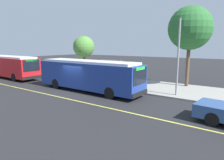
% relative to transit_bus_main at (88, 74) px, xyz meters
% --- Properties ---
extents(ground_plane, '(120.00, 120.00, 0.00)m').
position_rel_transit_bus_main_xyz_m(ground_plane, '(-0.82, -1.01, -1.62)').
color(ground_plane, '#232326').
extents(sidewalk_curb, '(44.00, 6.40, 0.15)m').
position_rel_transit_bus_main_xyz_m(sidewalk_curb, '(-0.82, 4.99, -1.54)').
color(sidewalk_curb, gray).
rests_on(sidewalk_curb, ground_plane).
extents(lane_stripe_center, '(36.00, 0.14, 0.01)m').
position_rel_transit_bus_main_xyz_m(lane_stripe_center, '(-0.82, -3.21, -1.61)').
color(lane_stripe_center, '#E0D64C').
rests_on(lane_stripe_center, ground_plane).
extents(transit_bus_main, '(11.36, 2.72, 2.95)m').
position_rel_transit_bus_main_xyz_m(transit_bus_main, '(0.00, 0.00, 0.00)').
color(transit_bus_main, navy).
rests_on(transit_bus_main, ground_plane).
extents(transit_bus_second, '(10.85, 2.78, 2.95)m').
position_rel_transit_bus_main_xyz_m(transit_bus_second, '(-14.19, -0.18, -0.00)').
color(transit_bus_second, red).
rests_on(transit_bus_second, ground_plane).
extents(bus_shelter, '(2.90, 1.60, 2.48)m').
position_rel_transit_bus_main_xyz_m(bus_shelter, '(-1.24, 5.35, 0.30)').
color(bus_shelter, '#333338').
rests_on(bus_shelter, sidewalk_curb).
extents(waiting_bench, '(1.60, 0.48, 0.95)m').
position_rel_transit_bus_main_xyz_m(waiting_bench, '(-0.90, 5.22, -0.98)').
color(waiting_bench, brown).
rests_on(waiting_bench, sidewalk_curb).
extents(route_sign_post, '(0.44, 0.08, 2.80)m').
position_rel_transit_bus_main_xyz_m(route_sign_post, '(1.95, 2.34, 0.34)').
color(route_sign_post, '#333338').
rests_on(route_sign_post, sidewalk_curb).
extents(pedestrian_commuter, '(0.24, 0.40, 1.69)m').
position_rel_transit_bus_main_xyz_m(pedestrian_commuter, '(2.35, 3.28, -0.50)').
color(pedestrian_commuter, '#282D47').
rests_on(pedestrian_commuter, sidewalk_curb).
extents(street_tree_near_shelter, '(2.98, 2.98, 5.53)m').
position_rel_transit_bus_main_xyz_m(street_tree_near_shelter, '(-6.64, 6.54, 2.54)').
color(street_tree_near_shelter, brown).
rests_on(street_tree_near_shelter, sidewalk_curb).
extents(street_tree_upstreet, '(4.37, 4.37, 8.12)m').
position_rel_transit_bus_main_xyz_m(street_tree_upstreet, '(7.31, 7.26, 4.44)').
color(street_tree_upstreet, brown).
rests_on(street_tree_upstreet, sidewalk_curb).
extents(utility_pole, '(0.16, 0.16, 6.40)m').
position_rel_transit_bus_main_xyz_m(utility_pole, '(7.67, 2.72, 1.73)').
color(utility_pole, gray).
rests_on(utility_pole, sidewalk_curb).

